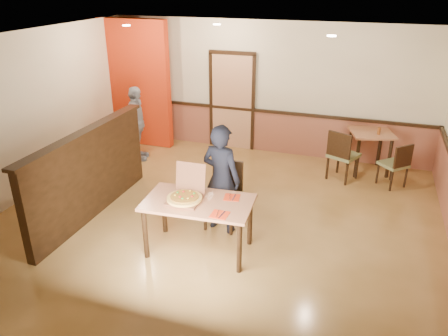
{
  "coord_description": "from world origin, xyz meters",
  "views": [
    {
      "loc": [
        2.06,
        -5.49,
        3.62
      ],
      "look_at": [
        0.19,
        0.0,
        1.05
      ],
      "focal_mm": 35.0,
      "sensor_mm": 36.0,
      "label": 1
    }
  ],
  "objects_px": {
    "diner_chair": "(224,191)",
    "side_chair_left": "(342,154)",
    "passerby": "(137,124)",
    "main_table": "(198,208)",
    "side_chair_right": "(396,163)",
    "pizza_box": "(186,196)",
    "diner": "(221,179)",
    "condiment": "(379,131)",
    "side_table": "(370,141)"
  },
  "relations": [
    {
      "from": "pizza_box",
      "to": "condiment",
      "type": "xyz_separation_m",
      "value": [
        2.46,
        3.57,
        0.05
      ]
    },
    {
      "from": "passerby",
      "to": "main_table",
      "type": "bearing_deg",
      "value": -153.9
    },
    {
      "from": "pizza_box",
      "to": "condiment",
      "type": "height_order",
      "value": "pizza_box"
    },
    {
      "from": "main_table",
      "to": "condiment",
      "type": "relative_size",
      "value": 10.93
    },
    {
      "from": "passerby",
      "to": "pizza_box",
      "type": "height_order",
      "value": "passerby"
    },
    {
      "from": "pizza_box",
      "to": "passerby",
      "type": "bearing_deg",
      "value": 127.99
    },
    {
      "from": "diner_chair",
      "to": "side_table",
      "type": "xyz_separation_m",
      "value": [
        2.06,
        2.85,
        0.08
      ]
    },
    {
      "from": "pizza_box",
      "to": "side_table",
      "type": "bearing_deg",
      "value": 55.75
    },
    {
      "from": "passerby",
      "to": "side_chair_right",
      "type": "bearing_deg",
      "value": -102.37
    },
    {
      "from": "side_chair_left",
      "to": "pizza_box",
      "type": "xyz_separation_m",
      "value": [
        -1.86,
        -3.07,
        0.31
      ]
    },
    {
      "from": "side_chair_left",
      "to": "passerby",
      "type": "distance_m",
      "value": 4.18
    },
    {
      "from": "side_chair_right",
      "to": "pizza_box",
      "type": "xyz_separation_m",
      "value": [
        -2.83,
        -3.09,
        0.38
      ]
    },
    {
      "from": "diner",
      "to": "pizza_box",
      "type": "relative_size",
      "value": 3.23
    },
    {
      "from": "side_chair_right",
      "to": "passerby",
      "type": "height_order",
      "value": "passerby"
    },
    {
      "from": "diner_chair",
      "to": "diner",
      "type": "distance_m",
      "value": 0.33
    },
    {
      "from": "side_chair_left",
      "to": "pizza_box",
      "type": "height_order",
      "value": "pizza_box"
    },
    {
      "from": "pizza_box",
      "to": "side_chair_right",
      "type": "bearing_deg",
      "value": 45.64
    },
    {
      "from": "main_table",
      "to": "side_chair_left",
      "type": "height_order",
      "value": "side_chair_left"
    },
    {
      "from": "side_table",
      "to": "pizza_box",
      "type": "bearing_deg",
      "value": -122.33
    },
    {
      "from": "diner",
      "to": "condiment",
      "type": "relative_size",
      "value": 12.04
    },
    {
      "from": "side_chair_right",
      "to": "condiment",
      "type": "bearing_deg",
      "value": -95.86
    },
    {
      "from": "main_table",
      "to": "passerby",
      "type": "relative_size",
      "value": 0.98
    },
    {
      "from": "diner_chair",
      "to": "passerby",
      "type": "xyz_separation_m",
      "value": [
        -2.59,
        1.92,
        0.22
      ]
    },
    {
      "from": "side_table",
      "to": "diner",
      "type": "distance_m",
      "value": 3.65
    },
    {
      "from": "side_chair_left",
      "to": "condiment",
      "type": "distance_m",
      "value": 0.86
    },
    {
      "from": "side_table",
      "to": "condiment",
      "type": "bearing_deg",
      "value": -45.12
    },
    {
      "from": "side_chair_right",
      "to": "passerby",
      "type": "bearing_deg",
      "value": -40.31
    },
    {
      "from": "diner_chair",
      "to": "side_chair_left",
      "type": "distance_m",
      "value": 2.74
    },
    {
      "from": "diner_chair",
      "to": "passerby",
      "type": "bearing_deg",
      "value": 144.44
    },
    {
      "from": "side_chair_right",
      "to": "side_chair_left",
      "type": "bearing_deg",
      "value": -42.76
    },
    {
      "from": "side_chair_right",
      "to": "diner",
      "type": "xyz_separation_m",
      "value": [
        -2.55,
        -2.41,
        0.38
      ]
    },
    {
      "from": "side_table",
      "to": "condiment",
      "type": "relative_size",
      "value": 6.88
    },
    {
      "from": "main_table",
      "to": "side_table",
      "type": "relative_size",
      "value": 1.59
    },
    {
      "from": "side_chair_right",
      "to": "side_table",
      "type": "distance_m",
      "value": 0.79
    },
    {
      "from": "diner_chair",
      "to": "pizza_box",
      "type": "relative_size",
      "value": 1.96
    },
    {
      "from": "side_chair_left",
      "to": "diner",
      "type": "xyz_separation_m",
      "value": [
        -1.57,
        -2.39,
        0.31
      ]
    },
    {
      "from": "side_chair_right",
      "to": "diner",
      "type": "relative_size",
      "value": 0.51
    },
    {
      "from": "main_table",
      "to": "side_chair_right",
      "type": "relative_size",
      "value": 1.79
    },
    {
      "from": "side_chair_left",
      "to": "main_table",
      "type": "bearing_deg",
      "value": 85.55
    },
    {
      "from": "condiment",
      "to": "diner_chair",
      "type": "bearing_deg",
      "value": -128.68
    },
    {
      "from": "side_table",
      "to": "diner",
      "type": "xyz_separation_m",
      "value": [
        -2.06,
        -3.01,
        0.2
      ]
    },
    {
      "from": "main_table",
      "to": "condiment",
      "type": "height_order",
      "value": "condiment"
    },
    {
      "from": "passerby",
      "to": "condiment",
      "type": "relative_size",
      "value": 11.14
    },
    {
      "from": "side_chair_right",
      "to": "pizza_box",
      "type": "height_order",
      "value": "pizza_box"
    },
    {
      "from": "side_chair_left",
      "to": "side_chair_right",
      "type": "height_order",
      "value": "side_chair_left"
    },
    {
      "from": "diner",
      "to": "condiment",
      "type": "bearing_deg",
      "value": -115.32
    },
    {
      "from": "main_table",
      "to": "pizza_box",
      "type": "xyz_separation_m",
      "value": [
        -0.18,
        -0.02,
        0.17
      ]
    },
    {
      "from": "side_chair_right",
      "to": "side_table",
      "type": "height_order",
      "value": "side_chair_right"
    },
    {
      "from": "main_table",
      "to": "pizza_box",
      "type": "height_order",
      "value": "pizza_box"
    },
    {
      "from": "diner",
      "to": "side_chair_right",
      "type": "bearing_deg",
      "value": -124.82
    }
  ]
}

